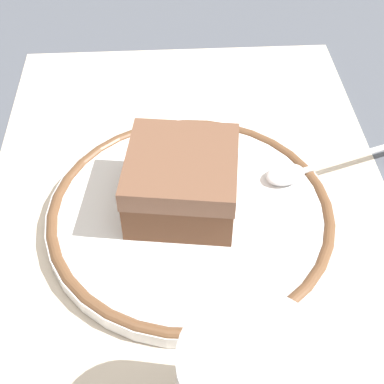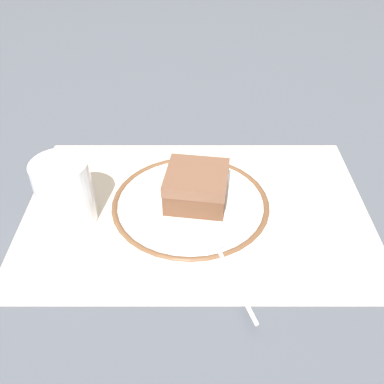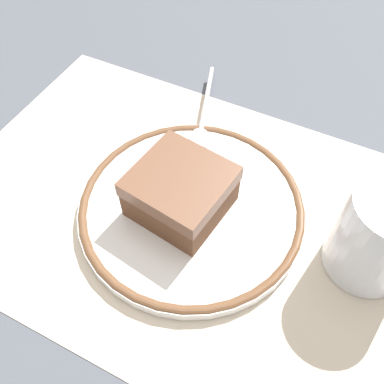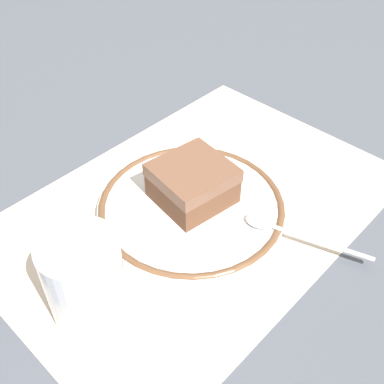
{
  "view_description": "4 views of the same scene",
  "coord_description": "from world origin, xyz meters",
  "px_view_note": "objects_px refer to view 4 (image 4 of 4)",
  "views": [
    {
      "loc": [
        -0.29,
        0.02,
        0.32
      ],
      "look_at": [
        -0.01,
        -0.0,
        0.03
      ],
      "focal_mm": 51.2,
      "sensor_mm": 36.0,
      "label": 1
    },
    {
      "loc": [
        -0.01,
        -0.46,
        0.41
      ],
      "look_at": [
        -0.01,
        -0.0,
        0.03
      ],
      "focal_mm": 40.62,
      "sensor_mm": 36.0,
      "label": 2
    },
    {
      "loc": [
        -0.11,
        0.21,
        0.35
      ],
      "look_at": [
        -0.01,
        -0.0,
        0.03
      ],
      "focal_mm": 38.93,
      "sensor_mm": 36.0,
      "label": 3
    },
    {
      "loc": [
        -0.29,
        -0.27,
        0.4
      ],
      "look_at": [
        -0.01,
        -0.0,
        0.03
      ],
      "focal_mm": 43.93,
      "sensor_mm": 36.0,
      "label": 4
    }
  ],
  "objects_px": {
    "cup": "(85,282)",
    "cake_slice": "(195,182)",
    "plate": "(192,207)",
    "spoon": "(278,227)",
    "napkin": "(306,172)"
  },
  "relations": [
    {
      "from": "cup",
      "to": "cake_slice",
      "type": "bearing_deg",
      "value": 8.62
    },
    {
      "from": "cake_slice",
      "to": "plate",
      "type": "bearing_deg",
      "value": -149.45
    },
    {
      "from": "spoon",
      "to": "napkin",
      "type": "height_order",
      "value": "spoon"
    },
    {
      "from": "spoon",
      "to": "napkin",
      "type": "relative_size",
      "value": 1.01
    },
    {
      "from": "plate",
      "to": "cup",
      "type": "bearing_deg",
      "value": -173.16
    },
    {
      "from": "plate",
      "to": "cup",
      "type": "relative_size",
      "value": 2.39
    },
    {
      "from": "spoon",
      "to": "cup",
      "type": "bearing_deg",
      "value": 159.05
    },
    {
      "from": "napkin",
      "to": "plate",
      "type": "bearing_deg",
      "value": 158.92
    },
    {
      "from": "spoon",
      "to": "plate",
      "type": "bearing_deg",
      "value": 110.63
    },
    {
      "from": "cake_slice",
      "to": "cup",
      "type": "bearing_deg",
      "value": -171.38
    },
    {
      "from": "cake_slice",
      "to": "spoon",
      "type": "bearing_deg",
      "value": -76.71
    },
    {
      "from": "plate",
      "to": "spoon",
      "type": "xyz_separation_m",
      "value": [
        0.04,
        -0.1,
        0.01
      ]
    },
    {
      "from": "plate",
      "to": "cup",
      "type": "distance_m",
      "value": 0.17
    },
    {
      "from": "napkin",
      "to": "cup",
      "type": "bearing_deg",
      "value": 172.96
    },
    {
      "from": "cake_slice",
      "to": "spoon",
      "type": "distance_m",
      "value": 0.11
    }
  ]
}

